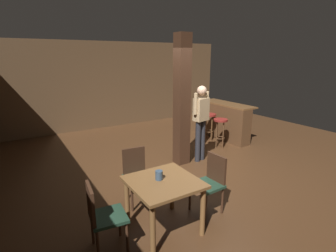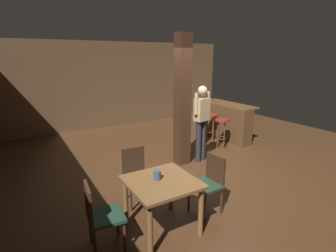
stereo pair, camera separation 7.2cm
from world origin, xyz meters
TOP-DOWN VIEW (x-y plane):
  - ground_plane at (0.00, 0.00)m, footprint 10.80×10.80m
  - wall_back at (0.00, 4.50)m, footprint 8.00×0.10m
  - pillar at (-0.09, 0.60)m, footprint 0.28×0.28m
  - dining_table at (-1.64, -1.23)m, footprint 0.89×0.89m
  - chair_west at (-2.49, -1.19)m, footprint 0.46×0.46m
  - chair_east at (-0.80, -1.20)m, footprint 0.44×0.44m
  - chair_north at (-1.64, -0.36)m, footprint 0.46×0.46m
  - napkin_cup at (-1.68, -1.16)m, footprint 0.10×0.10m
  - standing_person at (0.35, 0.48)m, footprint 0.47×0.26m
  - bar_counter at (1.99, 1.45)m, footprint 0.56×1.76m
  - bar_stool_near at (1.36, 0.91)m, footprint 0.36×0.36m
  - bar_stool_mid at (1.53, 1.56)m, footprint 0.38×0.38m

SIDE VIEW (x-z plane):
  - ground_plane at x=0.00m, z-range 0.00..0.00m
  - chair_west at x=-2.49m, z-range 0.06..0.95m
  - chair_east at x=-0.80m, z-range 0.06..0.95m
  - chair_north at x=-1.64m, z-range 0.06..0.95m
  - bar_counter at x=1.99m, z-range 0.01..1.04m
  - bar_stool_near at x=1.36m, z-range 0.20..0.96m
  - bar_stool_mid at x=1.53m, z-range 0.20..0.96m
  - dining_table at x=-1.64m, z-range 0.24..0.98m
  - napkin_cup at x=-1.68m, z-range 0.74..0.86m
  - standing_person at x=0.35m, z-range 0.14..1.86m
  - wall_back at x=0.00m, z-range 0.00..2.80m
  - pillar at x=-0.09m, z-range 0.00..2.80m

